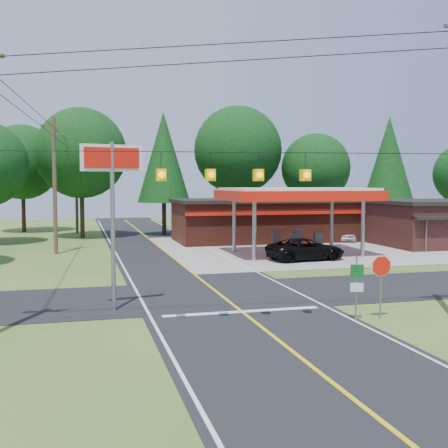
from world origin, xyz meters
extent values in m
plane|color=#3D6122|center=(0.00, 0.00, 0.00)|extent=(120.00, 120.00, 0.00)
cube|color=black|center=(0.00, 0.00, 0.01)|extent=(8.00, 120.00, 0.02)
cube|color=black|center=(0.00, 0.00, 0.01)|extent=(70.00, 7.00, 0.02)
cube|color=yellow|center=(0.00, 0.00, 0.03)|extent=(0.15, 110.00, 0.00)
cylinder|color=gray|center=(5.00, 10.50, 2.10)|extent=(0.28, 0.28, 4.20)
cylinder|color=gray|center=(5.00, 15.50, 2.10)|extent=(0.28, 0.28, 4.20)
cylinder|color=gray|center=(13.00, 10.50, 2.10)|extent=(0.28, 0.28, 4.20)
cylinder|color=gray|center=(13.00, 15.50, 2.10)|extent=(0.28, 0.28, 4.20)
cube|color=red|center=(9.00, 13.00, 4.35)|extent=(10.60, 7.40, 0.70)
cube|color=white|center=(9.00, 13.00, 4.75)|extent=(10.00, 7.00, 0.25)
cube|color=#9E9B93|center=(9.00, 11.20, 0.13)|extent=(3.20, 0.90, 0.22)
cube|color=#3F3F44|center=(8.10, 11.20, 0.95)|extent=(0.55, 0.45, 1.50)
cube|color=#3F3F44|center=(9.90, 11.20, 0.95)|extent=(0.55, 0.45, 1.50)
cube|color=#9E9B93|center=(9.00, 14.80, 0.13)|extent=(3.20, 0.90, 0.22)
cube|color=#3F3F44|center=(8.10, 14.80, 0.95)|extent=(0.55, 0.45, 1.50)
cube|color=#3F3F44|center=(9.90, 14.80, 0.95)|extent=(0.55, 0.45, 1.50)
cube|color=#5A2519|center=(10.00, 23.00, 1.75)|extent=(16.00, 7.00, 3.50)
cube|color=black|center=(10.00, 23.00, 3.65)|extent=(16.40, 7.40, 0.30)
cube|color=red|center=(10.00, 19.40, 2.70)|extent=(16.00, 0.50, 0.25)
cylinder|color=#473828|center=(-8.00, 18.00, 5.00)|extent=(0.30, 0.30, 10.00)
cube|color=#473828|center=(-8.00, 18.00, 9.40)|extent=(1.80, 0.12, 0.12)
cube|color=#473828|center=(-8.00, 18.00, 8.80)|extent=(1.40, 0.12, 0.12)
cylinder|color=#473828|center=(-6.50, 35.00, 4.75)|extent=(0.30, 0.30, 9.50)
cube|color=yellow|center=(-3.55, -5.70, 5.50)|extent=(0.32, 0.32, 0.42)
cube|color=yellow|center=(-1.85, -5.90, 5.50)|extent=(0.32, 0.32, 0.42)
cube|color=yellow|center=(-0.15, -6.10, 5.50)|extent=(0.32, 0.32, 0.42)
cube|color=yellow|center=(1.55, -6.30, 5.50)|extent=(0.32, 0.32, 0.42)
cylinder|color=#332316|center=(-6.00, 30.00, 2.34)|extent=(0.44, 0.44, 4.68)
sphere|color=black|center=(-6.00, 30.00, 8.06)|extent=(8.58, 8.58, 8.58)
cylinder|color=#332316|center=(2.00, 31.00, 2.16)|extent=(0.44, 0.44, 4.32)
cone|color=black|center=(2.00, 31.00, 7.80)|extent=(5.28, 5.28, 9.00)
cylinder|color=#332316|center=(10.00, 32.00, 2.52)|extent=(0.44, 0.44, 5.04)
sphere|color=black|center=(10.00, 32.00, 8.68)|extent=(9.24, 9.24, 9.24)
cylinder|color=#332316|center=(18.00, 30.00, 1.98)|extent=(0.44, 0.44, 3.96)
sphere|color=black|center=(18.00, 30.00, 6.82)|extent=(7.26, 7.26, 7.26)
cylinder|color=#332316|center=(26.00, 29.00, 2.16)|extent=(0.44, 0.44, 4.32)
cone|color=black|center=(26.00, 29.00, 7.80)|extent=(5.28, 5.28, 9.00)
cylinder|color=#332316|center=(-12.00, 38.00, 2.16)|extent=(0.44, 0.44, 4.32)
sphere|color=black|center=(-12.00, 38.00, 7.44)|extent=(7.92, 7.92, 7.92)
imported|color=black|center=(8.50, 10.00, 0.74)|extent=(5.83, 5.83, 1.48)
imported|color=white|center=(16.94, 20.85, 0.61)|extent=(4.56, 4.56, 1.22)
cylinder|color=gray|center=(-5.00, -2.00, 3.43)|extent=(0.18, 0.18, 6.87)
cube|color=white|center=(-5.00, -2.00, 6.23)|extent=(2.51, 0.62, 1.08)
cube|color=red|center=(-5.00, -2.05, 6.23)|extent=(2.21, 0.54, 0.83)
cylinder|color=gray|center=(4.83, -6.00, 1.18)|extent=(0.07, 0.07, 2.36)
cylinder|color=gray|center=(3.80, -6.00, 1.24)|extent=(0.06, 0.06, 2.47)
cube|color=#0C591E|center=(3.80, -6.04, 1.91)|extent=(0.50, 0.13, 0.51)
cube|color=white|center=(3.80, -6.04, 1.29)|extent=(0.50, 0.13, 0.34)
camera|label=1|loc=(-6.33, -25.06, 5.22)|focal=45.00mm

